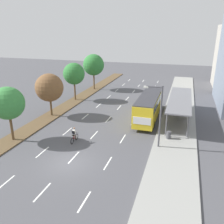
% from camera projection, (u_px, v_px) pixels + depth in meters
% --- Properties ---
extents(ground_plane, '(140.00, 140.00, 0.00)m').
position_uv_depth(ground_plane, '(69.00, 163.00, 21.83)').
color(ground_plane, '#4C4C51').
extents(median_strip, '(2.60, 52.00, 0.12)m').
position_uv_depth(median_strip, '(79.00, 98.00, 42.15)').
color(median_strip, brown).
rests_on(median_strip, ground).
extents(sidewalk_right, '(4.50, 52.00, 0.15)m').
position_uv_depth(sidewalk_right, '(180.00, 107.00, 37.19)').
color(sidewalk_right, gray).
rests_on(sidewalk_right, ground).
extents(lane_divider_left, '(0.14, 45.54, 0.01)m').
position_uv_depth(lane_divider_left, '(98.00, 106.00, 38.36)').
color(lane_divider_left, white).
rests_on(lane_divider_left, ground).
extents(lane_divider_center, '(0.14, 45.54, 0.01)m').
position_uv_depth(lane_divider_center, '(119.00, 108.00, 37.37)').
color(lane_divider_center, white).
rests_on(lane_divider_center, ground).
extents(lane_divider_right, '(0.14, 45.54, 0.01)m').
position_uv_depth(lane_divider_right, '(141.00, 110.00, 36.38)').
color(lane_divider_right, white).
rests_on(lane_divider_right, ground).
extents(bus_shelter, '(2.90, 13.06, 2.86)m').
position_uv_depth(bus_shelter, '(182.00, 107.00, 31.71)').
color(bus_shelter, gray).
rests_on(bus_shelter, sidewalk_right).
extents(bus, '(2.54, 11.29, 3.37)m').
position_uv_depth(bus, '(149.00, 104.00, 32.33)').
color(bus, yellow).
rests_on(bus, ground).
extents(cyclist, '(0.46, 1.82, 1.71)m').
position_uv_depth(cyclist, '(74.00, 135.00, 25.70)').
color(cyclist, black).
rests_on(cyclist, ground).
extents(median_tree_nearest, '(3.54, 3.54, 6.01)m').
position_uv_depth(median_tree_nearest, '(8.00, 103.00, 24.90)').
color(median_tree_nearest, brown).
rests_on(median_tree_nearest, median_strip).
extents(median_tree_second, '(3.90, 3.90, 5.99)m').
position_uv_depth(median_tree_second, '(49.00, 88.00, 32.45)').
color(median_tree_second, brown).
rests_on(median_tree_second, median_strip).
extents(median_tree_third, '(3.68, 3.68, 6.38)m').
position_uv_depth(median_tree_third, '(74.00, 74.00, 39.81)').
color(median_tree_third, brown).
rests_on(median_tree_third, median_strip).
extents(median_tree_fourth, '(4.24, 4.24, 7.07)m').
position_uv_depth(median_tree_fourth, '(94.00, 65.00, 47.05)').
color(median_tree_fourth, brown).
rests_on(median_tree_fourth, median_strip).
extents(streetlight, '(1.91, 0.24, 6.50)m').
position_uv_depth(streetlight, '(159.00, 113.00, 23.44)').
color(streetlight, '#4C4C51').
rests_on(streetlight, sidewalk_right).
extents(trash_bin, '(0.52, 0.52, 0.85)m').
position_uv_depth(trash_bin, '(169.00, 135.00, 26.31)').
color(trash_bin, '#4C4C51').
rests_on(trash_bin, sidewalk_right).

